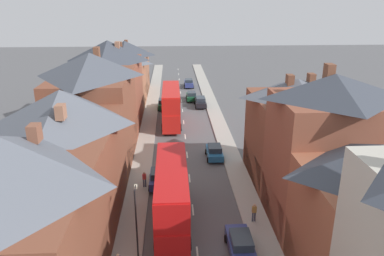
{
  "coord_description": "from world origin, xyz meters",
  "views": [
    {
      "loc": [
        -1.63,
        -10.42,
        17.74
      ],
      "look_at": [
        0.74,
        32.93,
        2.29
      ],
      "focal_mm": 35.0,
      "sensor_mm": 36.0,
      "label": 1
    }
  ],
  "objects_px": {
    "double_decker_bus_lead": "(171,105)",
    "double_decker_bus_mid_street": "(172,196)",
    "pedestrian_mid_right": "(254,212)",
    "car_near_silver": "(163,104)",
    "car_near_blue": "(241,244)",
    "car_mid_black": "(189,83)",
    "car_parked_right_a": "(191,96)",
    "car_mid_white": "(214,152)",
    "pedestrian_far_left": "(144,179)",
    "street_lamp": "(136,219)",
    "car_parked_right_b": "(159,178)",
    "car_parked_left_a": "(200,102)"
  },
  "relations": [
    {
      "from": "double_decker_bus_mid_street",
      "to": "car_mid_white",
      "type": "bearing_deg",
      "value": 69.66
    },
    {
      "from": "car_mid_black",
      "to": "pedestrian_mid_right",
      "type": "xyz_separation_m",
      "value": [
        3.1,
        -48.53,
        0.19
      ]
    },
    {
      "from": "double_decker_bus_lead",
      "to": "pedestrian_mid_right",
      "type": "bearing_deg",
      "value": -75.28
    },
    {
      "from": "double_decker_bus_mid_street",
      "to": "car_near_silver",
      "type": "xyz_separation_m",
      "value": [
        -1.29,
        33.55,
        -1.97
      ]
    },
    {
      "from": "car_parked_right_a",
      "to": "car_mid_white",
      "type": "bearing_deg",
      "value": -87.05
    },
    {
      "from": "car_near_blue",
      "to": "street_lamp",
      "type": "height_order",
      "value": "street_lamp"
    },
    {
      "from": "car_near_blue",
      "to": "car_parked_right_b",
      "type": "distance_m",
      "value": 12.39
    },
    {
      "from": "car_parked_right_b",
      "to": "pedestrian_far_left",
      "type": "relative_size",
      "value": 2.39
    },
    {
      "from": "street_lamp",
      "to": "pedestrian_mid_right",
      "type": "bearing_deg",
      "value": 23.12
    },
    {
      "from": "car_mid_white",
      "to": "pedestrian_far_left",
      "type": "relative_size",
      "value": 2.4
    },
    {
      "from": "double_decker_bus_lead",
      "to": "car_parked_right_a",
      "type": "distance_m",
      "value": 13.4
    },
    {
      "from": "car_parked_right_a",
      "to": "car_mid_black",
      "type": "xyz_separation_m",
      "value": [
        0.0,
        10.24,
        0.05
      ]
    },
    {
      "from": "car_parked_left_a",
      "to": "car_parked_right_a",
      "type": "height_order",
      "value": "car_parked_left_a"
    },
    {
      "from": "double_decker_bus_lead",
      "to": "car_near_blue",
      "type": "distance_m",
      "value": 29.91
    },
    {
      "from": "pedestrian_mid_right",
      "to": "street_lamp",
      "type": "distance_m",
      "value": 10.19
    },
    {
      "from": "car_near_silver",
      "to": "car_mid_white",
      "type": "xyz_separation_m",
      "value": [
        6.2,
        -20.3,
        -0.03
      ]
    },
    {
      "from": "pedestrian_far_left",
      "to": "pedestrian_mid_right",
      "type": "bearing_deg",
      "value": -34.19
    },
    {
      "from": "double_decker_bus_lead",
      "to": "double_decker_bus_mid_street",
      "type": "xyz_separation_m",
      "value": [
        0.0,
        -25.73,
        0.0
      ]
    },
    {
      "from": "car_parked_right_b",
      "to": "car_mid_white",
      "type": "bearing_deg",
      "value": 45.14
    },
    {
      "from": "car_parked_right_a",
      "to": "pedestrian_far_left",
      "type": "relative_size",
      "value": 2.48
    },
    {
      "from": "car_mid_white",
      "to": "car_near_silver",
      "type": "bearing_deg",
      "value": 106.98
    },
    {
      "from": "double_decker_bus_lead",
      "to": "pedestrian_mid_right",
      "type": "distance_m",
      "value": 26.47
    },
    {
      "from": "pedestrian_far_left",
      "to": "street_lamp",
      "type": "relative_size",
      "value": 0.29
    },
    {
      "from": "car_parked_right_a",
      "to": "car_mid_white",
      "type": "height_order",
      "value": "car_mid_white"
    },
    {
      "from": "car_parked_right_a",
      "to": "car_parked_right_b",
      "type": "relative_size",
      "value": 1.04
    },
    {
      "from": "double_decker_bus_mid_street",
      "to": "car_parked_right_b",
      "type": "xyz_separation_m",
      "value": [
        -1.29,
        7.01,
        -1.97
      ]
    },
    {
      "from": "car_near_blue",
      "to": "street_lamp",
      "type": "relative_size",
      "value": 0.79
    },
    {
      "from": "car_near_silver",
      "to": "car_near_blue",
      "type": "bearing_deg",
      "value": -80.55
    },
    {
      "from": "double_decker_bus_lead",
      "to": "car_mid_black",
      "type": "xyz_separation_m",
      "value": [
        3.61,
        22.99,
        -1.97
      ]
    },
    {
      "from": "double_decker_bus_lead",
      "to": "car_near_silver",
      "type": "bearing_deg",
      "value": 99.38
    },
    {
      "from": "car_parked_right_b",
      "to": "street_lamp",
      "type": "height_order",
      "value": "street_lamp"
    },
    {
      "from": "double_decker_bus_lead",
      "to": "car_mid_black",
      "type": "height_order",
      "value": "double_decker_bus_lead"
    },
    {
      "from": "car_mid_black",
      "to": "car_parked_left_a",
      "type": "bearing_deg",
      "value": -84.78
    },
    {
      "from": "car_near_silver",
      "to": "car_parked_left_a",
      "type": "xyz_separation_m",
      "value": [
        6.2,
        0.95,
        0.0
      ]
    },
    {
      "from": "car_parked_right_a",
      "to": "street_lamp",
      "type": "relative_size",
      "value": 0.73
    },
    {
      "from": "car_mid_white",
      "to": "street_lamp",
      "type": "distance_m",
      "value": 18.64
    },
    {
      "from": "double_decker_bus_lead",
      "to": "double_decker_bus_mid_street",
      "type": "relative_size",
      "value": 1.0
    },
    {
      "from": "double_decker_bus_mid_street",
      "to": "car_mid_black",
      "type": "bearing_deg",
      "value": 85.76
    },
    {
      "from": "car_near_silver",
      "to": "pedestrian_mid_right",
      "type": "xyz_separation_m",
      "value": [
        8.0,
        -33.36,
        0.19
      ]
    },
    {
      "from": "car_near_silver",
      "to": "car_parked_right_a",
      "type": "relative_size",
      "value": 0.99
    },
    {
      "from": "street_lamp",
      "to": "car_near_blue",
      "type": "bearing_deg",
      "value": 0.05
    },
    {
      "from": "car_mid_white",
      "to": "street_lamp",
      "type": "relative_size",
      "value": 0.7
    },
    {
      "from": "car_near_blue",
      "to": "pedestrian_mid_right",
      "type": "xyz_separation_m",
      "value": [
        1.8,
        3.9,
        0.21
      ]
    },
    {
      "from": "car_parked_left_a",
      "to": "double_decker_bus_mid_street",
      "type": "bearing_deg",
      "value": -98.1
    },
    {
      "from": "car_parked_right_a",
      "to": "car_near_blue",
      "type": "bearing_deg",
      "value": -88.24
    },
    {
      "from": "street_lamp",
      "to": "car_parked_left_a",
      "type": "bearing_deg",
      "value": 79.11
    },
    {
      "from": "car_near_blue",
      "to": "pedestrian_far_left",
      "type": "xyz_separation_m",
      "value": [
        -7.56,
        10.26,
        0.21
      ]
    },
    {
      "from": "car_parked_left_a",
      "to": "car_parked_right_a",
      "type": "distance_m",
      "value": 4.19
    },
    {
      "from": "car_mid_white",
      "to": "street_lamp",
      "type": "bearing_deg",
      "value": -113.43
    },
    {
      "from": "double_decker_bus_lead",
      "to": "double_decker_bus_mid_street",
      "type": "bearing_deg",
      "value": -90.0
    }
  ]
}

